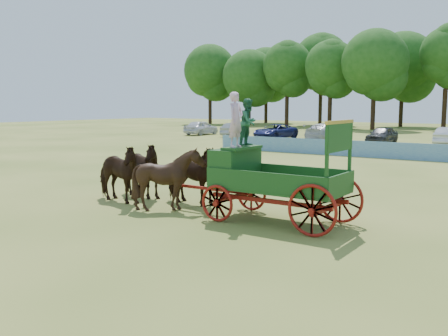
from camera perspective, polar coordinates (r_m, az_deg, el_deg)
ground at (r=16.15m, az=4.26°, el=-4.92°), size 160.00×160.00×0.00m
horse_lead_left at (r=17.77m, az=-12.21°, el=-0.59°), size 2.51×1.32×2.05m
horse_lead_right at (r=18.53m, az=-9.73°, el=-0.21°), size 2.57×1.47×2.05m
horse_wheel_left at (r=16.12m, az=-6.35°, el=-1.26°), size 2.01×1.82×2.05m
horse_wheel_right at (r=16.95m, az=-3.91°, el=-0.82°), size 2.44×1.15×2.05m
farm_dray at (r=14.76m, az=3.82°, el=0.23°), size 6.00×2.00×3.77m
sponsor_banner at (r=33.00m, az=18.77°, el=1.90°), size 26.00×0.08×1.05m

